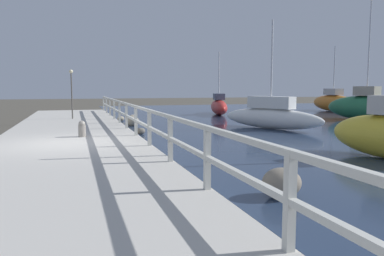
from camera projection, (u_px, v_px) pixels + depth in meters
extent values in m
plane|color=#4C473D|center=(69.00, 153.00, 11.51)|extent=(120.00, 120.00, 0.00)
cube|color=beige|center=(69.00, 148.00, 11.50)|extent=(4.75, 36.00, 0.31)
cube|color=beige|center=(290.00, 201.00, 3.83)|extent=(0.10, 0.10, 1.07)
cube|color=beige|center=(207.00, 158.00, 6.20)|extent=(0.10, 0.10, 1.07)
cube|color=beige|center=(170.00, 138.00, 8.56)|extent=(0.10, 0.10, 1.07)
cube|color=beige|center=(149.00, 128.00, 10.92)|extent=(0.10, 0.10, 1.07)
cube|color=beige|center=(136.00, 120.00, 13.29)|extent=(0.10, 0.10, 1.07)
cube|color=beige|center=(126.00, 116.00, 15.65)|extent=(0.10, 0.10, 1.07)
cube|color=beige|center=(120.00, 112.00, 18.01)|extent=(0.10, 0.10, 1.07)
cube|color=beige|center=(114.00, 109.00, 20.37)|extent=(0.10, 0.10, 1.07)
cube|color=beige|center=(110.00, 107.00, 22.74)|extent=(0.10, 0.10, 1.07)
cube|color=beige|center=(107.00, 105.00, 25.10)|extent=(0.10, 0.10, 1.07)
cube|color=beige|center=(104.00, 104.00, 27.46)|extent=(0.10, 0.10, 1.07)
cube|color=beige|center=(142.00, 108.00, 12.05)|extent=(0.09, 32.50, 0.08)
cube|color=beige|center=(142.00, 124.00, 12.10)|extent=(0.09, 32.50, 0.08)
ellipsoid|color=slate|center=(131.00, 120.00, 20.88)|extent=(0.61, 0.55, 0.46)
ellipsoid|color=gray|center=(133.00, 118.00, 22.73)|extent=(0.51, 0.46, 0.38)
ellipsoid|color=gray|center=(133.00, 121.00, 19.68)|extent=(0.69, 0.62, 0.52)
ellipsoid|color=#666056|center=(141.00, 131.00, 16.14)|extent=(0.38, 0.34, 0.29)
ellipsoid|color=gray|center=(121.00, 119.00, 22.57)|extent=(0.41, 0.37, 0.31)
ellipsoid|color=slate|center=(282.00, 183.00, 6.84)|extent=(0.73, 0.66, 0.55)
cylinder|color=gray|center=(82.00, 131.00, 12.96)|extent=(0.26, 0.26, 0.40)
sphere|color=gray|center=(82.00, 124.00, 12.93)|extent=(0.23, 0.23, 0.23)
cylinder|color=#514C47|center=(72.00, 96.00, 20.44)|extent=(0.07, 0.07, 2.47)
sphere|color=beige|center=(71.00, 71.00, 20.30)|extent=(0.20, 0.20, 0.20)
ellipsoid|color=white|center=(271.00, 118.00, 18.35)|extent=(3.23, 5.58, 0.99)
cube|color=silver|center=(271.00, 102.00, 18.27)|extent=(1.60, 2.48, 0.58)
cylinder|color=silver|center=(272.00, 65.00, 18.07)|extent=(0.09, 0.09, 4.24)
ellipsoid|color=red|center=(219.00, 107.00, 27.92)|extent=(2.52, 5.75, 1.11)
cube|color=#4C566B|center=(219.00, 97.00, 27.84)|extent=(1.13, 1.70, 0.47)
cylinder|color=silver|center=(219.00, 76.00, 27.67)|extent=(0.09, 0.09, 3.54)
ellipsoid|color=#236B42|center=(366.00, 108.00, 23.15)|extent=(3.35, 5.13, 1.51)
cube|color=#9E937F|center=(367.00, 91.00, 23.04)|extent=(1.47, 1.61, 0.58)
cylinder|color=silver|center=(369.00, 48.00, 22.76)|extent=(0.09, 0.09, 5.78)
ellipsoid|color=orange|center=(333.00, 103.00, 32.06)|extent=(1.51, 5.57, 1.39)
cube|color=beige|center=(333.00, 92.00, 31.96)|extent=(0.95, 1.67, 0.54)
cylinder|color=silver|center=(334.00, 71.00, 31.77)|extent=(0.09, 0.09, 4.09)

